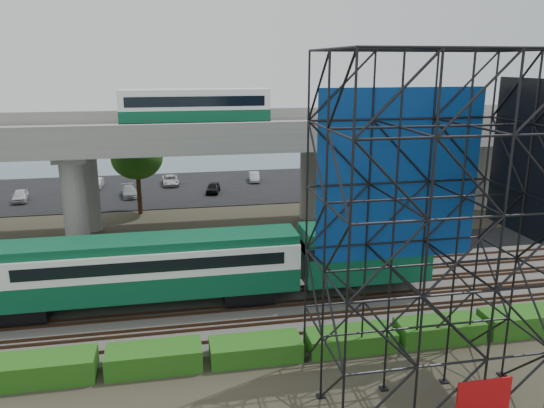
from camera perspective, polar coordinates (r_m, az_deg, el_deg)
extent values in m
plane|color=#474233|center=(31.59, -4.87, -12.39)|extent=(140.00, 140.00, 0.00)
cube|color=slate|center=(33.33, -5.24, -10.67)|extent=(90.00, 12.00, 0.20)
cube|color=black|center=(41.15, -6.44, -5.66)|extent=(90.00, 5.00, 0.08)
cube|color=black|center=(63.65, -8.14, 1.75)|extent=(90.00, 18.00, 0.08)
cube|color=#3F5468|center=(85.21, -8.91, 5.07)|extent=(140.00, 40.00, 0.03)
cube|color=#472D1E|center=(29.08, -4.29, -14.35)|extent=(90.00, 0.08, 0.16)
cube|color=#472D1E|center=(30.33, -4.61, -13.03)|extent=(90.00, 0.08, 0.16)
cube|color=#472D1E|center=(30.82, -4.73, -12.54)|extent=(90.00, 0.08, 0.16)
cube|color=#472D1E|center=(32.10, -5.02, -11.36)|extent=(90.00, 0.08, 0.16)
cube|color=#472D1E|center=(32.60, -5.12, -10.93)|extent=(90.00, 0.08, 0.16)
cube|color=#472D1E|center=(33.90, -5.38, -9.88)|extent=(90.00, 0.08, 0.16)
cube|color=#472D1E|center=(34.41, -5.47, -9.49)|extent=(90.00, 0.08, 0.16)
cube|color=#472D1E|center=(35.72, -5.69, -8.54)|extent=(90.00, 0.08, 0.16)
cube|color=#472D1E|center=(36.23, -5.78, -8.19)|extent=(90.00, 0.08, 0.16)
cube|color=#472D1E|center=(37.55, -5.98, -7.33)|extent=(90.00, 0.08, 0.16)
cube|color=black|center=(34.08, -25.24, -10.23)|extent=(3.00, 2.20, 0.90)
cube|color=black|center=(33.18, -2.68, -9.39)|extent=(3.00, 2.20, 0.90)
cube|color=#0B5032|center=(32.54, -14.23, -8.17)|extent=(19.00, 3.00, 1.40)
cube|color=white|center=(32.00, -14.39, -5.78)|extent=(19.00, 3.00, 1.50)
cube|color=#0B5032|center=(31.67, -14.51, -4.08)|extent=(19.00, 2.60, 0.50)
cube|color=black|center=(31.93, -12.60, -5.62)|extent=(15.00, 3.06, 0.70)
cube|color=#0B5032|center=(34.14, 9.88, -4.99)|extent=(8.00, 3.00, 3.40)
cube|color=#9E9B93|center=(44.40, -7.34, 7.26)|extent=(80.00, 12.00, 1.20)
cube|color=#9E9B93|center=(38.56, -6.83, 7.83)|extent=(80.00, 0.50, 1.10)
cube|color=#9E9B93|center=(49.97, -7.82, 9.43)|extent=(80.00, 0.50, 1.10)
cylinder|color=#9E9B93|center=(42.40, -20.41, -0.29)|extent=(1.80, 1.80, 8.00)
cylinder|color=#9E9B93|center=(49.12, -19.15, 1.84)|extent=(1.80, 1.80, 8.00)
cube|color=#9E9B93|center=(45.04, -20.15, 5.42)|extent=(2.40, 9.00, 0.60)
cylinder|color=#9E9B93|center=(43.65, 6.38, 1.00)|extent=(1.80, 1.80, 8.00)
cylinder|color=#9E9B93|center=(50.20, 4.05, 2.91)|extent=(1.80, 1.80, 8.00)
cube|color=#9E9B93|center=(46.22, 5.24, 6.50)|extent=(2.40, 9.00, 0.60)
cylinder|color=#9E9B93|center=(51.83, 25.78, 1.82)|extent=(1.80, 1.80, 8.00)
cylinder|color=#9E9B93|center=(57.45, 21.71, 3.42)|extent=(1.80, 1.80, 8.00)
cube|color=#9E9B93|center=(54.01, 24.06, 6.50)|extent=(2.40, 9.00, 0.60)
cube|color=black|center=(44.25, -8.19, 8.44)|extent=(12.00, 2.50, 0.70)
cube|color=#0B5032|center=(44.16, -8.23, 9.47)|extent=(12.00, 2.50, 0.90)
cube|color=white|center=(44.07, -8.28, 10.90)|extent=(12.00, 2.50, 1.30)
cube|color=black|center=(44.07, -8.29, 10.96)|extent=(11.00, 2.56, 0.80)
cube|color=white|center=(44.02, -8.32, 11.94)|extent=(12.00, 2.40, 0.30)
cube|color=navy|center=(25.80, 13.52, 2.93)|extent=(8.10, 0.08, 8.25)
cube|color=black|center=(25.31, 26.02, 4.36)|extent=(0.06, 5.40, 6.75)
cube|color=red|center=(24.59, 21.80, -18.71)|extent=(2.40, 0.08, 1.60)
cube|color=black|center=(26.79, 15.04, -18.27)|extent=(9.36, 6.36, 0.08)
cube|color=#1D5413|center=(28.14, -23.17, -15.96)|extent=(4.60, 1.80, 1.20)
cube|color=#1D5413|center=(27.47, -12.54, -15.88)|extent=(4.60, 1.80, 1.15)
cube|color=#1D5413|center=(27.71, -1.77, -15.34)|extent=(4.60, 1.80, 1.03)
cube|color=#1D5413|center=(28.81, 8.41, -14.26)|extent=(4.60, 1.80, 1.01)
cube|color=#1D5413|center=(30.66, 17.51, -12.81)|extent=(4.60, 1.80, 1.12)
cube|color=#1D5413|center=(33.18, 25.30, -11.33)|extent=(4.60, 1.80, 1.20)
cylinder|color=#382314|center=(45.38, 11.16, -0.74)|extent=(0.44, 0.44, 4.80)
ellipsoid|color=#1D5413|center=(44.63, 11.37, 3.22)|extent=(4.94, 4.94, 4.18)
cylinder|color=#382314|center=(53.42, -14.12, 1.47)|extent=(0.44, 0.44, 4.80)
ellipsoid|color=#1D5413|center=(52.78, -14.34, 4.85)|extent=(4.94, 4.94, 4.18)
imported|color=black|center=(40.94, -17.46, -5.19)|extent=(6.10, 4.49, 1.54)
imported|color=silver|center=(62.63, -25.46, 0.81)|extent=(1.91, 3.77, 1.23)
imported|color=#B2B6BA|center=(66.01, -18.32, 2.15)|extent=(1.29, 3.46, 1.13)
imported|color=#94979B|center=(60.72, -15.11, 1.32)|extent=(2.23, 4.18, 1.15)
imported|color=silver|center=(65.41, -10.88, 2.53)|extent=(2.12, 4.18, 1.13)
imported|color=black|center=(60.69, -6.35, 1.76)|extent=(2.07, 3.64, 1.17)
imported|color=#A8ABB0|center=(66.17, -1.91, 2.94)|extent=(1.55, 3.56, 1.14)
imported|color=silver|center=(62.74, 4.73, 2.28)|extent=(2.45, 4.53, 1.25)
imported|color=#A7A8AF|center=(68.46, 6.61, 3.32)|extent=(2.81, 4.84, 1.27)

